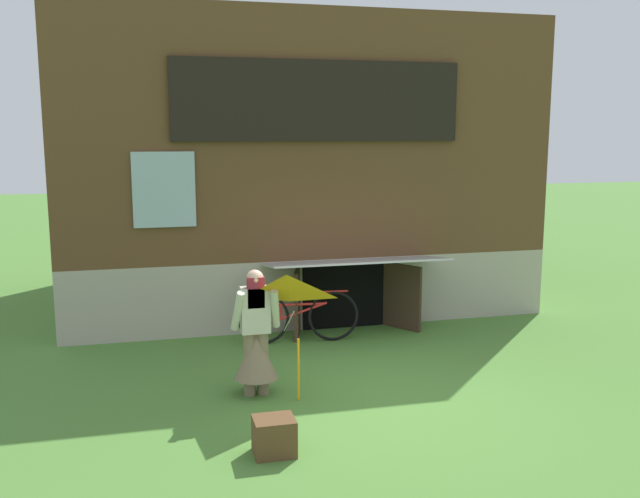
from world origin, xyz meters
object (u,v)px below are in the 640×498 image
object	(u,v)px
wooden_crate	(274,436)
kite	(287,308)
bicycle_red	(299,316)
person	(256,343)

from	to	relation	value
wooden_crate	kite	bearing A→B (deg)	71.73
kite	bicycle_red	bearing A→B (deg)	74.85
person	wooden_crate	xyz separation A→B (m)	(-0.08, -1.59, -0.46)
kite	wooden_crate	bearing A→B (deg)	-108.27
kite	bicycle_red	world-z (taller)	kite
person	wooden_crate	world-z (taller)	person
kite	person	bearing A→B (deg)	117.27
kite	wooden_crate	size ratio (longest dim) A/B	3.56
bicycle_red	wooden_crate	world-z (taller)	bicycle_red
person	kite	distance (m)	0.81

